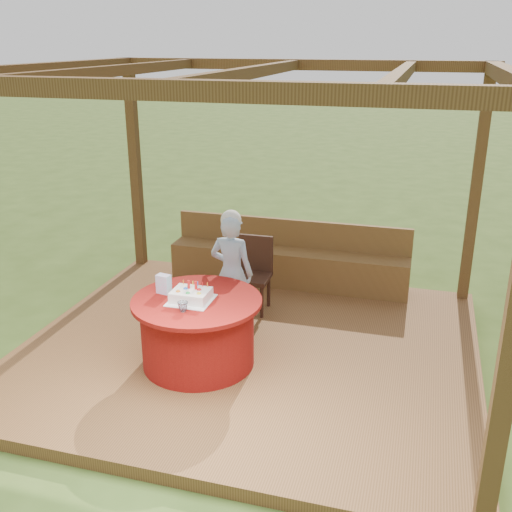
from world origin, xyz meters
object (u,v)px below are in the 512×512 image
(bench, at_px, (288,264))
(birthday_cake, at_px, (191,295))
(gift_bag, at_px, (164,284))
(drinking_glass, at_px, (183,307))
(chair, at_px, (253,270))
(table, at_px, (198,331))
(elderly_woman, at_px, (232,270))

(bench, height_order, birthday_cake, birthday_cake)
(gift_bag, bearing_deg, drinking_glass, -34.06)
(chair, relative_size, gift_bag, 4.64)
(chair, relative_size, drinking_glass, 8.91)
(bench, xyz_separation_m, table, (-0.37, -2.19, 0.08))
(bench, distance_m, table, 2.22)
(elderly_woman, bearing_deg, bench, 78.46)
(birthday_cake, height_order, drinking_glass, birthday_cake)
(bench, distance_m, drinking_glass, 2.54)
(chair, xyz_separation_m, birthday_cake, (-0.19, -1.40, 0.26))
(table, xyz_separation_m, gift_bag, (-0.35, 0.05, 0.42))
(bench, distance_m, gift_bag, 2.31)
(birthday_cake, bearing_deg, bench, 79.79)
(birthday_cake, distance_m, drinking_glass, 0.23)
(elderly_woman, height_order, drinking_glass, elderly_woman)
(birthday_cake, xyz_separation_m, gift_bag, (-0.31, 0.10, 0.04))
(birthday_cake, height_order, gift_bag, gift_bag)
(chair, distance_m, birthday_cake, 1.44)
(elderly_woman, height_order, gift_bag, elderly_woman)
(birthday_cake, bearing_deg, drinking_glass, -85.80)
(table, height_order, drinking_glass, drinking_glass)
(chair, height_order, birthday_cake, chair)
(bench, height_order, gift_bag, gift_bag)
(chair, distance_m, gift_bag, 1.43)
(chair, distance_m, drinking_glass, 1.66)
(bench, xyz_separation_m, elderly_woman, (-0.28, -1.40, 0.40))
(bench, relative_size, birthday_cake, 7.74)
(drinking_glass, bearing_deg, elderly_woman, 84.67)
(gift_bag, bearing_deg, elderly_woman, 70.77)
(elderly_woman, relative_size, birthday_cake, 3.40)
(chair, xyz_separation_m, drinking_glass, (-0.17, -1.64, 0.25))
(birthday_cake, relative_size, gift_bag, 2.12)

